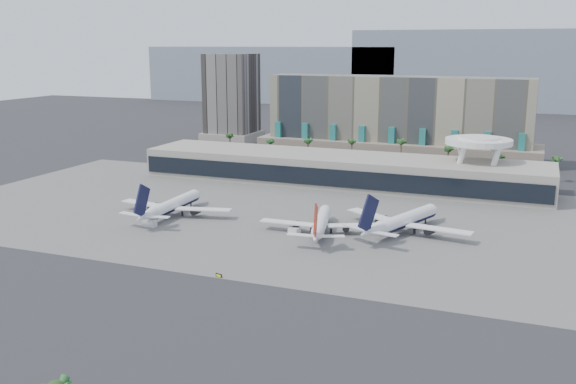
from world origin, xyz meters
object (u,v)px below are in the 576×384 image
(airliner_left, at_px, (172,205))
(service_vehicle_b, at_px, (294,230))
(taxiway_sign, at_px, (219,275))
(service_vehicle_a, at_px, (150,223))
(airliner_centre, at_px, (321,223))
(airliner_right, at_px, (403,220))

(airliner_left, distance_m, service_vehicle_b, 46.76)
(taxiway_sign, bearing_deg, service_vehicle_a, 159.31)
(airliner_centre, xyz_separation_m, service_vehicle_b, (-7.73, -2.86, -2.54))
(airliner_left, xyz_separation_m, service_vehicle_b, (46.47, -4.34, -2.82))
(service_vehicle_a, bearing_deg, airliner_centre, 18.78)
(airliner_right, bearing_deg, airliner_centre, -135.86)
(airliner_right, height_order, service_vehicle_a, airliner_right)
(airliner_right, height_order, service_vehicle_b, airliner_right)
(airliner_right, height_order, taxiway_sign, airliner_right)
(airliner_left, height_order, airliner_centre, airliner_left)
(airliner_left, bearing_deg, airliner_right, 5.31)
(airliner_centre, xyz_separation_m, taxiway_sign, (-11.83, -45.80, -3.06))
(service_vehicle_b, bearing_deg, airliner_left, -161.72)
(airliner_right, xyz_separation_m, taxiway_sign, (-35.44, -56.11, -3.53))
(airliner_centre, bearing_deg, service_vehicle_a, -179.94)
(airliner_left, xyz_separation_m, airliner_right, (77.81, 8.82, 0.19))
(airliner_left, relative_size, taxiway_sign, 21.91)
(airliner_left, xyz_separation_m, taxiway_sign, (42.37, -47.29, -3.34))
(airliner_right, xyz_separation_m, service_vehicle_b, (-31.34, -13.16, -3.01))
(service_vehicle_a, relative_size, taxiway_sign, 2.24)
(taxiway_sign, bearing_deg, airliner_left, 149.23)
(airliner_right, relative_size, service_vehicle_b, 11.55)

